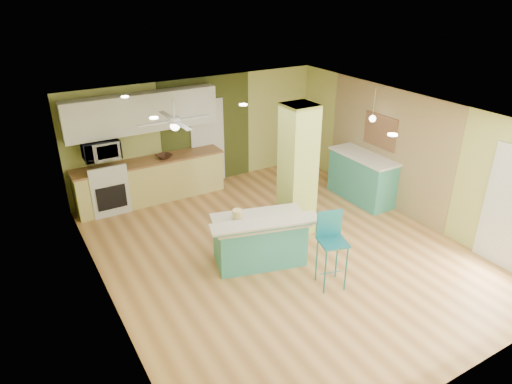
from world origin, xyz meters
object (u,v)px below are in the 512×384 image
bar_stool (331,237)px  canister (237,215)px  fruit_bowl (164,156)px  side_counter (362,177)px  peninsula (260,239)px

bar_stool → canister: 1.60m
bar_stool → fruit_bowl: bar_stool is taller
fruit_bowl → side_counter: bearing=-31.2°
peninsula → canister: 0.60m
peninsula → bar_stool: (0.64, -1.07, 0.40)m
peninsula → bar_stool: 1.31m
side_counter → canister: bearing=-167.4°
side_counter → canister: 3.63m
peninsula → fruit_bowl: size_ratio=5.66×
bar_stool → peninsula: bearing=136.4°
peninsula → fruit_bowl: 3.30m
peninsula → fruit_bowl: fruit_bowl is taller
peninsula → side_counter: size_ratio=1.16×
bar_stool → side_counter: size_ratio=0.78×
fruit_bowl → canister: bearing=-87.0°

